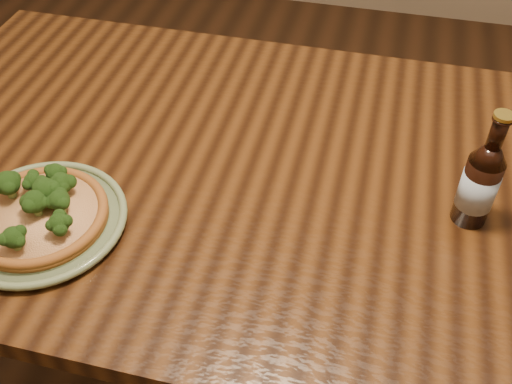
% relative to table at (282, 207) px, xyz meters
% --- Properties ---
extents(table, '(1.60, 0.90, 0.75)m').
position_rel_table_xyz_m(table, '(0.00, 0.00, 0.00)').
color(table, '#40230D').
rests_on(table, ground).
extents(plate, '(0.29, 0.29, 0.02)m').
position_rel_table_xyz_m(plate, '(-0.37, -0.23, 0.10)').
color(plate, '#697953').
rests_on(plate, table).
extents(pizza, '(0.23, 0.23, 0.07)m').
position_rel_table_xyz_m(pizza, '(-0.37, -0.22, 0.12)').
color(pizza, brown).
rests_on(pizza, plate).
extents(beer_bottle, '(0.06, 0.06, 0.22)m').
position_rel_table_xyz_m(beer_bottle, '(0.33, -0.04, 0.17)').
color(beer_bottle, black).
rests_on(beer_bottle, table).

